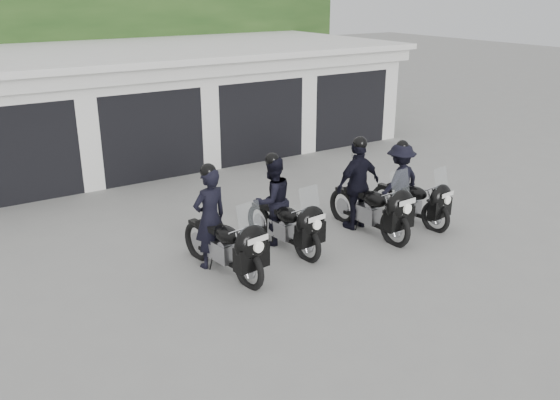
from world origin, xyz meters
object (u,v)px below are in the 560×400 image
police_bike_d (406,186)px  police_bike_b (279,207)px  police_bike_a (221,230)px  police_bike_c (364,191)px

police_bike_d → police_bike_b: bearing=166.2°
police_bike_a → police_bike_d: bearing=-7.8°
police_bike_a → police_bike_c: police_bike_c is taller
police_bike_a → police_bike_c: 3.19m
police_bike_a → police_bike_d: size_ratio=1.10×
police_bike_c → police_bike_d: size_ratio=1.13×
police_bike_c → police_bike_d: 1.08m
police_bike_b → police_bike_c: 1.83m
police_bike_b → police_bike_c: (1.80, -0.29, 0.05)m
police_bike_a → police_bike_d: police_bike_a is taller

